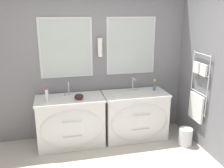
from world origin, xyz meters
name	(u,v)px	position (x,y,z in m)	size (l,w,h in m)	color
wall_back	(95,62)	(0.00, 1.74, 1.31)	(4.83, 0.16, 2.60)	slate
wall_right	(212,71)	(1.64, 0.77, 1.29)	(0.13, 3.57, 2.60)	slate
vanity_left	(71,122)	(-0.47, 1.36, 0.42)	(1.10, 0.63, 0.82)	white
vanity_right	(135,115)	(0.65, 1.36, 0.42)	(1.10, 0.63, 0.82)	white
faucet_left	(69,89)	(-0.47, 1.53, 0.94)	(0.17, 0.14, 0.24)	silver
faucet_right	(133,84)	(0.65, 1.53, 0.94)	(0.17, 0.14, 0.24)	silver
toiletry_bottle	(47,95)	(-0.82, 1.31, 0.92)	(0.05, 0.05, 0.22)	silver
amenity_bowl	(79,97)	(-0.33, 1.30, 0.86)	(0.15, 0.15, 0.09)	black
flower_vase	(154,86)	(1.02, 1.47, 0.90)	(0.05, 0.05, 0.20)	teal
soap_dish	(118,96)	(0.30, 1.28, 0.83)	(0.10, 0.07, 0.04)	white
waste_bin	(185,136)	(1.38, 0.91, 0.15)	(0.23, 0.23, 0.29)	silver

